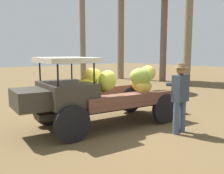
{
  "coord_description": "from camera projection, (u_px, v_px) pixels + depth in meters",
  "views": [
    {
      "loc": [
        4.24,
        4.97,
        1.97
      ],
      "look_at": [
        -0.12,
        -0.21,
        1.03
      ],
      "focal_mm": 39.65,
      "sensor_mm": 36.0,
      "label": 1
    }
  ],
  "objects": [
    {
      "name": "farmer",
      "position": [
        180.0,
        94.0,
        5.99
      ],
      "size": [
        0.53,
        0.46,
        1.73
      ],
      "rotation": [
        0.0,
        0.0,
        -1.57
      ],
      "color": "#42566A",
      "rests_on": "ground"
    },
    {
      "name": "truck",
      "position": [
        96.0,
        92.0,
        6.52
      ],
      "size": [
        4.59,
        2.21,
        1.86
      ],
      "rotation": [
        0.0,
        0.0,
        -0.13
      ],
      "color": "#373229",
      "rests_on": "ground"
    },
    {
      "name": "ground_plane",
      "position": [
        114.0,
        126.0,
        6.74
      ],
      "size": [
        60.0,
        60.0,
        0.0
      ],
      "primitive_type": "plane",
      "color": "brown"
    },
    {
      "name": "wooden_crate",
      "position": [
        172.0,
        105.0,
        8.19
      ],
      "size": [
        0.7,
        0.68,
        0.48
      ],
      "primitive_type": "cube",
      "rotation": [
        0.0,
        0.0,
        2.73
      ],
      "color": "olive",
      "rests_on": "ground"
    }
  ]
}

